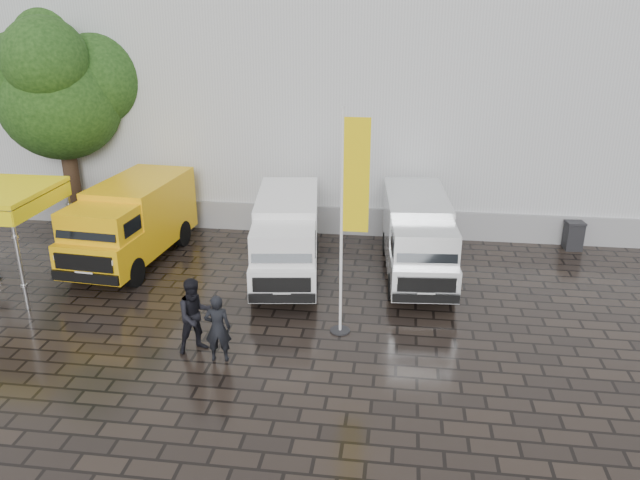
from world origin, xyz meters
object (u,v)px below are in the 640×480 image
(van_yellow, at_px, (131,224))
(van_silver, at_px, (417,239))
(person_tent, at_px, (195,316))
(flagpole, at_px, (350,212))
(person_front, at_px, (218,328))
(wheelie_bin, at_px, (574,235))
(van_white, at_px, (287,239))

(van_yellow, relative_size, van_silver, 1.00)
(van_yellow, height_order, person_tent, van_yellow)
(van_silver, distance_m, person_tent, 7.27)
(van_silver, distance_m, flagpole, 4.60)
(person_front, bearing_deg, flagpole, -157.24)
(wheelie_bin, bearing_deg, flagpole, -140.56)
(flagpole, bearing_deg, van_white, 123.20)
(van_white, distance_m, person_front, 5.01)
(van_yellow, height_order, flagpole, flagpole)
(van_white, xyz_separation_m, van_silver, (3.84, 0.52, -0.00))
(flagpole, bearing_deg, person_front, -148.81)
(van_white, bearing_deg, wheelie_bin, 12.67)
(flagpole, bearing_deg, van_silver, 65.62)
(flagpole, relative_size, person_front, 3.40)
(person_tent, bearing_deg, van_yellow, 89.93)
(flagpole, height_order, wheelie_bin, flagpole)
(van_white, distance_m, wheelie_bin, 9.68)
(van_white, relative_size, person_front, 3.26)
(van_yellow, xyz_separation_m, van_silver, (8.86, 0.13, -0.08))
(van_silver, xyz_separation_m, flagpole, (-1.71, -3.77, 2.01))
(wheelie_bin, relative_size, person_tent, 0.52)
(van_yellow, bearing_deg, wheelie_bin, 16.58)
(van_yellow, height_order, person_front, van_yellow)
(wheelie_bin, bearing_deg, van_yellow, -172.32)
(van_white, xyz_separation_m, person_front, (-0.68, -4.96, -0.34))
(person_tent, bearing_deg, van_white, 37.54)
(van_yellow, xyz_separation_m, person_front, (4.34, -5.34, -0.42))
(van_yellow, distance_m, van_white, 5.03)
(van_yellow, xyz_separation_m, person_tent, (3.71, -5.00, -0.32))
(van_white, distance_m, van_silver, 3.88)
(van_yellow, relative_size, van_white, 1.00)
(van_yellow, distance_m, person_front, 6.90)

